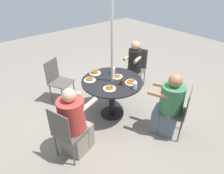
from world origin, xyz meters
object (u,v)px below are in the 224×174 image
(patio_chair_north, at_px, (137,66))
(pancake_plate_b, at_px, (110,88))
(patio_table, at_px, (112,88))
(patio_chair_east, at_px, (57,79))
(drinking_glass_a, at_px, (135,86))
(patio_chair_south, at_px, (66,131))
(pancake_plate_c, at_px, (117,76))
(diner_north, at_px, (134,68))
(pancake_plate_d, at_px, (131,82))
(coffee_cup, at_px, (113,70))
(pancake_plate_a, at_px, (90,79))
(diner_west, at_px, (168,107))
(syrup_bottle, at_px, (122,82))
(patio_chair_west, at_px, (179,110))
(pancake_plate_e, at_px, (95,72))
(diner_south, at_px, (74,124))

(patio_chair_north, relative_size, pancake_plate_b, 4.30)
(patio_table, relative_size, patio_chair_east, 1.20)
(patio_table, relative_size, drinking_glass_a, 9.64)
(patio_chair_south, bearing_deg, pancake_plate_c, 89.75)
(diner_north, distance_m, pancake_plate_d, 1.06)
(patio_chair_east, xyz_separation_m, pancake_plate_d, (-0.77, 1.37, 0.25))
(patio_chair_east, distance_m, drinking_glass_a, 1.72)
(diner_north, bearing_deg, patio_chair_north, -90.00)
(patio_chair_east, distance_m, coffee_cup, 1.20)
(patio_chair_south, relative_size, pancake_plate_c, 4.30)
(patio_chair_south, xyz_separation_m, pancake_plate_a, (-0.87, -0.65, 0.25))
(diner_west, distance_m, syrup_bottle, 0.90)
(patio_chair_west, bearing_deg, syrup_bottle, 92.68)
(patio_chair_north, xyz_separation_m, diner_north, (0.16, 0.06, 0.02))
(pancake_plate_e, relative_size, syrup_bottle, 1.55)
(pancake_plate_a, distance_m, drinking_glass_a, 0.84)
(patio_chair_west, bearing_deg, patio_chair_east, 91.80)
(patio_chair_north, height_order, diner_west, diner_west)
(patio_chair_east, distance_m, diner_south, 1.49)
(patio_table, xyz_separation_m, syrup_bottle, (-0.04, 0.21, 0.20))
(patio_table, height_order, pancake_plate_a, pancake_plate_a)
(patio_chair_north, bearing_deg, syrup_bottle, 99.50)
(patio_chair_south, height_order, syrup_bottle, patio_chair_south)
(patio_chair_west, bearing_deg, pancake_plate_a, 96.02)
(patio_chair_north, distance_m, drinking_glass_a, 1.40)
(syrup_bottle, bearing_deg, diner_west, 117.07)
(diner_north, height_order, patio_chair_west, diner_north)
(pancake_plate_b, bearing_deg, pancake_plate_e, -102.51)
(patio_chair_east, bearing_deg, pancake_plate_d, 91.88)
(syrup_bottle, distance_m, coffee_cup, 0.47)
(patio_table, relative_size, patio_chair_south, 1.20)
(diner_north, relative_size, pancake_plate_e, 5.47)
(diner_north, xyz_separation_m, syrup_bottle, (0.94, 0.62, 0.26))
(patio_table, height_order, syrup_bottle, syrup_bottle)
(pancake_plate_c, height_order, pancake_plate_e, pancake_plate_e)
(drinking_glass_a, bearing_deg, diner_west, 120.75)
(patio_chair_north, bearing_deg, patio_chair_east, 47.56)
(pancake_plate_a, relative_size, syrup_bottle, 1.55)
(pancake_plate_d, bearing_deg, coffee_cup, -90.78)
(pancake_plate_c, height_order, drinking_glass_a, drinking_glass_a)
(diner_south, bearing_deg, patio_chair_south, -90.00)
(pancake_plate_e, bearing_deg, diner_north, 178.95)
(patio_chair_south, height_order, pancake_plate_c, patio_chair_south)
(pancake_plate_a, xyz_separation_m, coffee_cup, (-0.51, 0.04, 0.03))
(diner_south, relative_size, pancake_plate_b, 5.39)
(pancake_plate_a, relative_size, pancake_plate_c, 1.00)
(patio_chair_west, bearing_deg, patio_table, 90.00)
(patio_table, distance_m, drinking_glass_a, 0.51)
(patio_chair_north, distance_m, pancake_plate_d, 1.22)
(pancake_plate_e, height_order, drinking_glass_a, drinking_glass_a)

